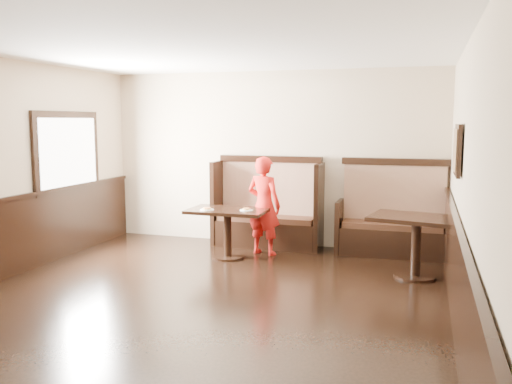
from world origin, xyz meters
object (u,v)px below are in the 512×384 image
at_px(table_main, 228,221).
at_px(child, 264,206).
at_px(table_neighbor, 416,232).
at_px(booth_main, 268,214).
at_px(booth_neighbor, 392,223).

height_order(table_main, child, child).
height_order(table_main, table_neighbor, table_neighbor).
bearing_deg(table_main, booth_main, 68.79).
distance_m(table_neighbor, child, 2.30).
bearing_deg(booth_neighbor, table_main, -158.24).
bearing_deg(booth_main, table_main, -110.97).
xyz_separation_m(booth_neighbor, table_main, (-2.30, -0.92, 0.08)).
xyz_separation_m(booth_main, child, (0.10, -0.55, 0.22)).
distance_m(booth_neighbor, table_neighbor, 1.21).
bearing_deg(booth_main, table_neighbor, -26.47).
bearing_deg(table_main, booth_neighbor, 21.53).
xyz_separation_m(table_neighbor, child, (-2.22, 0.60, 0.15)).
bearing_deg(child, booth_neighbor, -149.36).
xyz_separation_m(booth_neighbor, table_neighbor, (0.36, -1.15, 0.12)).
bearing_deg(booth_main, booth_neighbor, -0.05).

